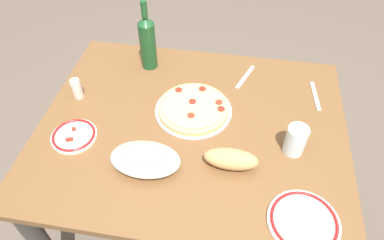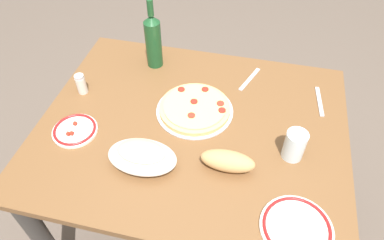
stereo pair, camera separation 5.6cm
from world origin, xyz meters
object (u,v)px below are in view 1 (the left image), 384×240
object	(u,v)px
pepperoni_pizza	(194,108)
water_glass	(296,140)
wine_bottle	(148,42)
side_plate_near	(74,136)
bread_loaf	(231,159)
spice_shaker	(77,89)
side_plate_far	(304,221)
dining_table	(192,146)
baked_pasta_dish	(145,158)

from	to	relation	value
pepperoni_pizza	water_glass	bearing A→B (deg)	-19.69
wine_bottle	side_plate_near	bearing A→B (deg)	-110.33
bread_loaf	spice_shaker	world-z (taller)	spice_shaker
water_glass	bread_loaf	size ratio (longest dim) A/B	0.60
side_plate_far	bread_loaf	bearing A→B (deg)	143.44
dining_table	spice_shaker	distance (m)	0.52
dining_table	water_glass	world-z (taller)	water_glass
pepperoni_pizza	side_plate_far	xyz separation A→B (m)	(0.40, -0.41, -0.01)
side_plate_far	spice_shaker	xyz separation A→B (m)	(-0.88, 0.42, 0.03)
bread_loaf	water_glass	bearing A→B (deg)	25.76
pepperoni_pizza	baked_pasta_dish	xyz separation A→B (m)	(-0.12, -0.29, 0.03)
side_plate_near	water_glass	bearing A→B (deg)	5.17
water_glass	baked_pasta_dish	bearing A→B (deg)	-163.09
spice_shaker	side_plate_far	bearing A→B (deg)	-25.38
side_plate_near	spice_shaker	bearing A→B (deg)	107.49
bread_loaf	spice_shaker	bearing A→B (deg)	159.38
baked_pasta_dish	water_glass	bearing A→B (deg)	16.91
pepperoni_pizza	side_plate_near	size ratio (longest dim) A/B	1.82
water_glass	side_plate_near	xyz separation A→B (m)	(-0.79, -0.07, -0.05)
wine_bottle	bread_loaf	size ratio (longest dim) A/B	1.69
baked_pasta_dish	bread_loaf	distance (m)	0.29
baked_pasta_dish	spice_shaker	world-z (taller)	spice_shaker
side_plate_near	spice_shaker	world-z (taller)	spice_shaker
baked_pasta_dish	water_glass	size ratio (longest dim) A/B	2.14
wine_bottle	spice_shaker	bearing A→B (deg)	-133.71
side_plate_near	side_plate_far	distance (m)	0.84
wine_bottle	water_glass	bearing A→B (deg)	-32.03
pepperoni_pizza	wine_bottle	size ratio (longest dim) A/B	0.97
water_glass	bread_loaf	xyz separation A→B (m)	(-0.21, -0.10, -0.02)
water_glass	spice_shaker	xyz separation A→B (m)	(-0.86, 0.14, -0.01)
dining_table	water_glass	size ratio (longest dim) A/B	10.32
wine_bottle	water_glass	distance (m)	0.73
dining_table	water_glass	bearing A→B (deg)	-8.92
dining_table	water_glass	distance (m)	0.42
dining_table	wine_bottle	bearing A→B (deg)	126.90
dining_table	wine_bottle	distance (m)	0.48
wine_bottle	water_glass	world-z (taller)	wine_bottle
spice_shaker	baked_pasta_dish	bearing A→B (deg)	-38.94
spice_shaker	wine_bottle	bearing A→B (deg)	46.29
baked_pasta_dish	wine_bottle	size ratio (longest dim) A/B	0.77
side_plate_near	bread_loaf	bearing A→B (deg)	-3.07
pepperoni_pizza	baked_pasta_dish	size ratio (longest dim) A/B	1.26
dining_table	pepperoni_pizza	distance (m)	0.16
pepperoni_pizza	spice_shaker	size ratio (longest dim) A/B	3.48
wine_bottle	dining_table	bearing A→B (deg)	-53.10
pepperoni_pizza	side_plate_far	world-z (taller)	pepperoni_pizza
pepperoni_pizza	spice_shaker	distance (m)	0.48
water_glass	side_plate_far	world-z (taller)	water_glass
dining_table	baked_pasta_dish	xyz separation A→B (m)	(-0.12, -0.21, 0.16)
wine_bottle	pepperoni_pizza	bearing A→B (deg)	-46.36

